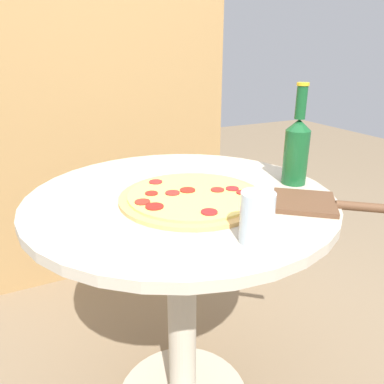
{
  "coord_description": "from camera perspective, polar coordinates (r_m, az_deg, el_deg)",
  "views": [
    {
      "loc": [
        -0.38,
        -0.84,
        1.1
      ],
      "look_at": [
        0.01,
        -0.05,
        0.76
      ],
      "focal_mm": 35.0,
      "sensor_mm": 36.0,
      "label": 1
    }
  ],
  "objects": [
    {
      "name": "table",
      "position": [
        1.07,
        -1.63,
        -9.96
      ],
      "size": [
        0.8,
        0.8,
        0.74
      ],
      "color": "#B2A893",
      "rests_on": "ground_plane"
    },
    {
      "name": "fence_panel",
      "position": [
        1.82,
        -14.09,
        11.89
      ],
      "size": [
        1.29,
        0.04,
        1.66
      ],
      "color": "olive",
      "rests_on": "ground_plane"
    },
    {
      "name": "pizza",
      "position": [
        0.95,
        -0.03,
        -0.7
      ],
      "size": [
        0.37,
        0.37,
        0.02
      ],
      "color": "tan",
      "rests_on": "table"
    },
    {
      "name": "beer_bottle",
      "position": [
        1.08,
        15.65,
        6.51
      ],
      "size": [
        0.07,
        0.07,
        0.28
      ],
      "color": "#144C23",
      "rests_on": "table"
    },
    {
      "name": "pizza_paddle",
      "position": [
        0.96,
        18.44,
        -1.61
      ],
      "size": [
        0.28,
        0.25,
        0.02
      ],
      "rotation": [
        0.0,
        0.0,
        -0.68
      ],
      "color": "brown",
      "rests_on": "table"
    },
    {
      "name": "drinking_glass",
      "position": [
        0.74,
        9.88,
        -3.87
      ],
      "size": [
        0.07,
        0.07,
        0.1
      ],
      "color": "#ADBCC6",
      "rests_on": "table"
    },
    {
      "name": "napkin",
      "position": [
        0.94,
        -16.13,
        -1.87
      ],
      "size": [
        0.15,
        0.1,
        0.01
      ],
      "color": "white",
      "rests_on": "table"
    }
  ]
}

